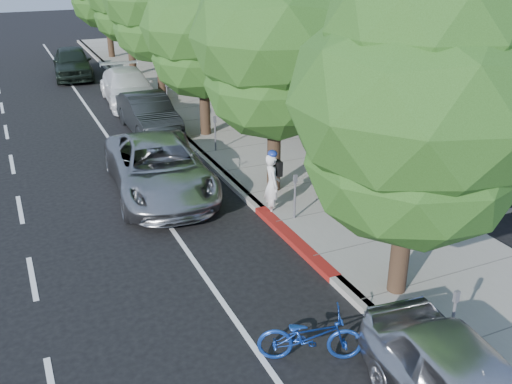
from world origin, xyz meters
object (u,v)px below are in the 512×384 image
street_tree_3 (157,0)px  dark_sedan (148,114)px  street_tree_2 (202,28)px  bicycle (310,336)px  white_pickup (128,87)px  silver_suv (159,168)px  dark_suv_far (72,62)px  cyclist (272,184)px  street_tree_0 (417,105)px  street_tree_1 (275,40)px  pedestrian (251,101)px

street_tree_3 → dark_sedan: (-1.82, -4.39, -3.90)m
dark_sedan → street_tree_2: bearing=-42.6°
bicycle → white_pickup: 19.37m
silver_suv → dark_suv_far: dark_suv_far is taller
bicycle → dark_suv_far: size_ratio=0.38×
cyclist → street_tree_0: bearing=-161.3°
street_tree_0 → dark_suv_far: size_ratio=1.42×
street_tree_1 → dark_suv_far: street_tree_1 is taller
street_tree_1 → street_tree_2: (-0.00, 6.00, -0.42)m
street_tree_0 → street_tree_2: street_tree_0 is taller
dark_sedan → white_pickup: size_ratio=0.85×
street_tree_0 → pedestrian: street_tree_0 is taller
street_tree_1 → cyclist: (-0.65, -1.22, -3.68)m
white_pickup → dark_suv_far: size_ratio=1.08×
cyclist → bicycle: cyclist is taller
street_tree_0 → street_tree_2: bearing=90.0°
street_tree_2 → silver_suv: (-3.10, -4.50, -3.34)m
street_tree_3 → white_pickup: (-1.55, 0.34, -3.87)m
street_tree_2 → dark_sedan: (-1.82, 1.61, -3.40)m
bicycle → street_tree_3: bearing=15.9°
silver_suv → dark_suv_far: (0.00, 17.73, 0.04)m
bicycle → street_tree_0: bearing=-45.7°
street_tree_0 → pedestrian: size_ratio=3.69×
dark_suv_far → street_tree_2: bearing=-71.7°
street_tree_2 → cyclist: 7.95m
dark_suv_far → dark_sedan: bearing=-78.6°
street_tree_0 → white_pickup: size_ratio=1.32×
silver_suv → street_tree_2: bearing=60.2°
cyclist → dark_suv_far: size_ratio=0.35×
street_tree_3 → pedestrian: (2.17, -5.51, -3.54)m
street_tree_1 → dark_sedan: bearing=103.5°
street_tree_1 → street_tree_3: bearing=90.0°
street_tree_2 → white_pickup: street_tree_2 is taller
street_tree_3 → dark_suv_far: 8.74m
dark_suv_far → pedestrian: pedestrian is taller
cyclist → dark_sedan: bearing=18.5°
street_tree_1 → dark_suv_far: size_ratio=1.49×
street_tree_2 → dark_suv_far: street_tree_2 is taller
dark_suv_far → street_tree_0: bearing=-77.9°
silver_suv → white_pickup: bearing=86.6°
street_tree_3 → pedestrian: street_tree_3 is taller
street_tree_2 → street_tree_1: bearing=-90.0°
silver_suv → dark_sedan: silver_suv is taller
street_tree_1 → cyclist: street_tree_1 is taller
street_tree_0 → silver_suv: size_ratio=1.21×
street_tree_0 → dark_sedan: bearing=97.6°
bicycle → silver_suv: size_ratio=0.33×
street_tree_0 → street_tree_1: street_tree_1 is taller
street_tree_0 → bicycle: 4.71m
street_tree_1 → street_tree_3: street_tree_3 is taller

